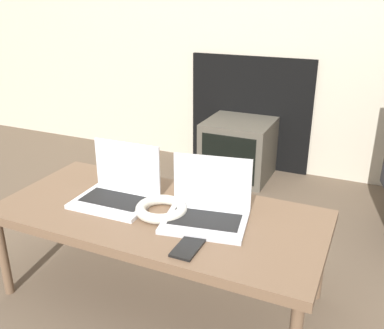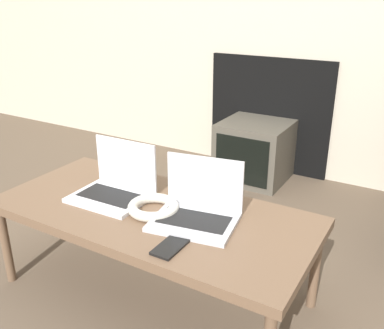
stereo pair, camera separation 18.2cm
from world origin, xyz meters
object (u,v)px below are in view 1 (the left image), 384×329
(laptop_right, at_px, (208,207))
(tv, at_px, (238,149))
(headphones, at_px, (161,209))
(phone, at_px, (188,247))
(laptop_left, at_px, (119,188))

(laptop_right, xyz_separation_m, tv, (-0.30, 1.26, -0.24))
(headphones, height_order, phone, headphones)
(laptop_right, distance_m, phone, 0.21)
(laptop_right, xyz_separation_m, headphones, (-0.17, -0.04, -0.03))
(laptop_right, bearing_deg, headphones, -177.56)
(tv, bearing_deg, laptop_right, -76.73)
(laptop_right, bearing_deg, laptop_left, 170.04)
(laptop_left, bearing_deg, phone, -28.88)
(laptop_left, bearing_deg, tv, 84.86)
(laptop_right, relative_size, tv, 0.77)
(phone, bearing_deg, laptop_left, 152.53)
(laptop_left, height_order, laptop_right, same)
(phone, relative_size, tv, 0.33)
(laptop_left, relative_size, phone, 2.10)
(laptop_left, distance_m, tv, 1.28)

